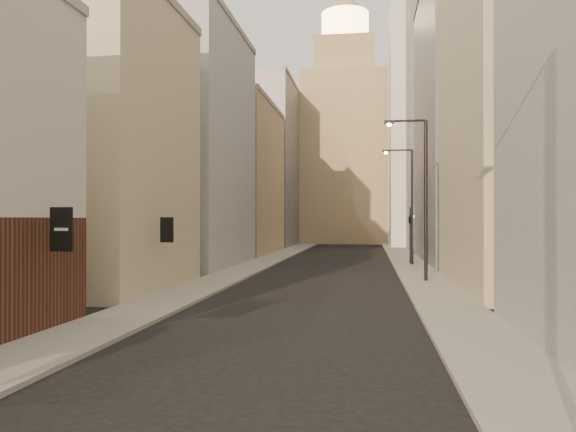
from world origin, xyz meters
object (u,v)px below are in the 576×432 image
Objects in this scene: clock_tower at (345,139)px; white_tower at (418,117)px; traffic_light_right at (410,221)px; streetlamp_far at (409,199)px; streetlamp_mid at (421,189)px; streetlamp_near at (572,103)px.

clock_tower reaches higher than white_tower.
traffic_light_right is at bearing -80.79° from clock_tower.
streetlamp_far is at bearing 87.78° from traffic_light_right.
streetlamp_far is at bearing -81.19° from clock_tower.
streetlamp_mid is (-3.77, -46.04, -12.81)m from white_tower.
streetlamp_mid is at bearing -94.68° from white_tower.
streetlamp_far is (0.12, 12.61, -0.16)m from streetlamp_mid.
clock_tower is at bearing 94.80° from streetlamp_mid.
clock_tower is 61.62m from streetlamp_mid.
clock_tower is 17.83m from white_tower.
traffic_light_right is at bearing 78.72° from streetlamp_far.
streetlamp_near is 1.00× the size of streetlamp_mid.
white_tower is 4.20× the size of streetlamp_far.
white_tower is at bearing -51.84° from clock_tower.
clock_tower is at bearing 98.11° from streetlamp_far.
streetlamp_far is 1.97× the size of traffic_light_right.
streetlamp_mid is at bearing 97.09° from traffic_light_right.
white_tower reaches higher than traffic_light_right.
traffic_light_right is (0.19, 0.99, -1.84)m from streetlamp_far.
streetlamp_far is at bearing 74.80° from streetlamp_near.
clock_tower reaches higher than streetlamp_mid.
streetlamp_near is 2.04× the size of traffic_light_right.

